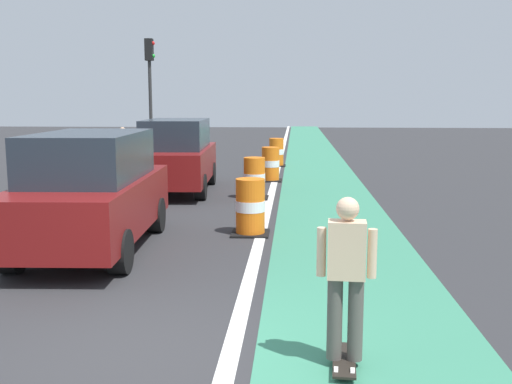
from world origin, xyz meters
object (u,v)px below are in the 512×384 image
at_px(traffic_barrel_mid, 254,179).
at_px(traffic_barrel_back, 270,164).
at_px(parked_suv_nearest, 92,191).
at_px(traffic_barrel_far, 276,153).
at_px(pedestrian_crossing, 123,148).
at_px(skateboarder_on_lane, 346,277).
at_px(traffic_light_corner, 150,78).
at_px(traffic_barrel_front, 250,207).
at_px(parked_suv_second, 177,155).
at_px(pedestrian_waiting, 144,144).

bearing_deg(traffic_barrel_mid, traffic_barrel_back, 85.35).
xyz_separation_m(parked_suv_nearest, traffic_barrel_mid, (2.43, 5.57, -0.50)).
bearing_deg(traffic_barrel_far, pedestrian_crossing, -158.12).
height_order(skateboarder_on_lane, traffic_barrel_mid, skateboarder_on_lane).
bearing_deg(traffic_barrel_back, traffic_light_corner, 130.82).
distance_m(parked_suv_nearest, traffic_barrel_mid, 6.09).
height_order(traffic_barrel_mid, traffic_barrel_far, same).
xyz_separation_m(traffic_barrel_mid, pedestrian_crossing, (-5.13, 5.56, 0.33)).
bearing_deg(traffic_barrel_front, traffic_barrel_back, 89.47).
bearing_deg(pedestrian_crossing, traffic_light_corner, 89.21).
relative_size(parked_suv_nearest, parked_suv_second, 1.00).
bearing_deg(traffic_barrel_back, pedestrian_crossing, 158.58).
bearing_deg(traffic_barrel_back, parked_suv_second, -137.25).
bearing_deg(traffic_light_corner, pedestrian_crossing, -90.79).
bearing_deg(traffic_barrel_mid, pedestrian_waiting, 122.79).
relative_size(traffic_light_corner, pedestrian_crossing, 3.17).
bearing_deg(traffic_barrel_far, traffic_barrel_front, -90.58).
distance_m(traffic_barrel_front, pedestrian_crossing, 11.13).
distance_m(parked_suv_nearest, pedestrian_crossing, 11.45).
bearing_deg(traffic_barrel_far, parked_suv_nearest, -101.69).
xyz_separation_m(traffic_barrel_front, traffic_barrel_far, (0.12, 11.96, 0.00)).
relative_size(traffic_barrel_front, traffic_barrel_back, 1.00).
distance_m(skateboarder_on_lane, traffic_barrel_far, 17.69).
bearing_deg(traffic_barrel_far, traffic_barrel_back, -90.67).
xyz_separation_m(skateboarder_on_lane, pedestrian_crossing, (-6.69, 15.45, -0.05)).
bearing_deg(pedestrian_crossing, pedestrian_waiting, 83.73).
bearing_deg(traffic_barrel_mid, traffic_barrel_far, 87.56).
height_order(traffic_barrel_front, traffic_barrel_far, same).
distance_m(parked_suv_nearest, traffic_barrel_front, 3.01).
bearing_deg(traffic_barrel_front, traffic_barrel_mid, 92.86).
height_order(parked_suv_nearest, parked_suv_second, same).
bearing_deg(pedestrian_crossing, traffic_barrel_far, 21.88).
bearing_deg(pedestrian_waiting, traffic_barrel_far, 1.51).
height_order(traffic_barrel_far, pedestrian_waiting, pedestrian_waiting).
bearing_deg(parked_suv_second, parked_suv_nearest, -91.30).
xyz_separation_m(parked_suv_nearest, traffic_light_corner, (-2.65, 15.20, 2.47)).
bearing_deg(pedestrian_waiting, traffic_barrel_back, -38.86).
bearing_deg(parked_suv_second, traffic_light_corner, 108.11).
height_order(parked_suv_nearest, pedestrian_waiting, parked_suv_nearest).
xyz_separation_m(parked_suv_nearest, pedestrian_crossing, (-2.70, 11.13, -0.17)).
distance_m(parked_suv_nearest, traffic_barrel_far, 13.61).
bearing_deg(skateboarder_on_lane, traffic_barrel_mid, 98.98).
distance_m(traffic_light_corner, pedestrian_waiting, 3.33).
distance_m(parked_suv_second, traffic_barrel_back, 3.51).
bearing_deg(traffic_light_corner, parked_suv_second, -71.89).
bearing_deg(parked_suv_nearest, pedestrian_waiting, 100.65).
height_order(parked_suv_nearest, traffic_barrel_back, parked_suv_nearest).
xyz_separation_m(traffic_barrel_front, pedestrian_crossing, (-5.34, 9.76, 0.33)).
bearing_deg(pedestrian_waiting, parked_suv_nearest, -79.35).
xyz_separation_m(parked_suv_second, traffic_barrel_mid, (2.27, -1.08, -0.50)).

